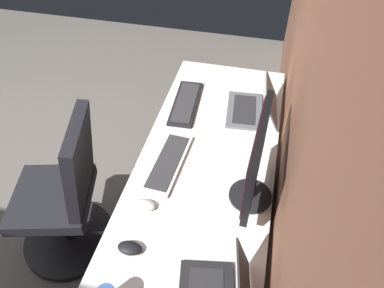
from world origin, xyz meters
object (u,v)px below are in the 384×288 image
at_px(monitor_primary, 256,160).
at_px(laptop_leftmost, 255,106).
at_px(drawer_pedestal, 209,208).
at_px(mouse_spare, 144,205).
at_px(keyboard_spare, 168,162).
at_px(office_chair, 66,198).
at_px(keyboard_main, 186,103).
at_px(mouse_main, 130,248).

distance_m(monitor_primary, laptop_leftmost, 0.65).
height_order(drawer_pedestal, monitor_primary, monitor_primary).
xyz_separation_m(monitor_primary, mouse_spare, (0.17, -0.46, -0.23)).
relative_size(keyboard_spare, office_chair, 0.44).
xyz_separation_m(monitor_primary, keyboard_spare, (-0.11, -0.43, -0.24)).
xyz_separation_m(drawer_pedestal, keyboard_main, (-0.44, -0.24, 0.39)).
bearing_deg(mouse_spare, mouse_main, 2.88).
bearing_deg(keyboard_spare, office_chair, -75.79).
xyz_separation_m(drawer_pedestal, monitor_primary, (0.16, 0.21, 0.63)).
bearing_deg(monitor_primary, drawer_pedestal, -127.31).
distance_m(drawer_pedestal, mouse_spare, 0.57).
distance_m(keyboard_spare, office_chair, 0.65).
relative_size(mouse_main, office_chair, 0.11).
height_order(monitor_primary, office_chair, monitor_primary).
bearing_deg(office_chair, monitor_primary, 91.83).
xyz_separation_m(mouse_main, office_chair, (-0.36, -0.54, -0.29)).
distance_m(laptop_leftmost, mouse_main, 1.08).
height_order(keyboard_spare, mouse_main, mouse_main).
bearing_deg(mouse_main, laptop_leftmost, 158.31).
height_order(drawer_pedestal, keyboard_spare, keyboard_spare).
xyz_separation_m(keyboard_main, mouse_spare, (0.77, -0.00, 0.01)).
height_order(mouse_main, office_chair, office_chair).
relative_size(drawer_pedestal, monitor_primary, 1.42).
distance_m(drawer_pedestal, keyboard_main, 0.63).
bearing_deg(monitor_primary, laptop_leftmost, -175.62).
bearing_deg(drawer_pedestal, laptop_leftmost, 159.95).
bearing_deg(monitor_primary, office_chair, -88.17).
distance_m(monitor_primary, keyboard_spare, 0.50).
bearing_deg(office_chair, mouse_spare, 75.62).
relative_size(laptop_leftmost, keyboard_spare, 0.82).
height_order(keyboard_spare, office_chair, office_chair).
bearing_deg(laptop_leftmost, keyboard_main, -87.18).
relative_size(drawer_pedestal, laptop_leftmost, 1.97).
distance_m(keyboard_spare, mouse_main, 0.50).
relative_size(keyboard_main, office_chair, 0.44).
bearing_deg(mouse_main, monitor_primary, 130.87).
distance_m(monitor_primary, keyboard_main, 0.79).
distance_m(drawer_pedestal, keyboard_spare, 0.45).
distance_m(laptop_leftmost, office_chair, 1.19).
relative_size(monitor_primary, keyboard_main, 1.15).
xyz_separation_m(drawer_pedestal, laptop_leftmost, (-0.46, 0.17, 0.43)).
distance_m(drawer_pedestal, laptop_leftmost, 0.65).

